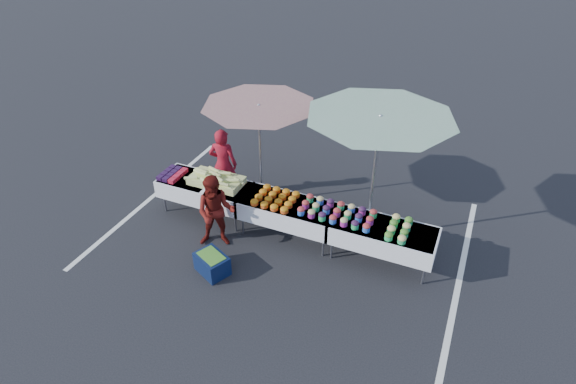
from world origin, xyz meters
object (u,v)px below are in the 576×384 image
at_px(customer, 216,212).
at_px(umbrella_left, 259,114).
at_px(table_left, 205,189).
at_px(vendor, 223,164).
at_px(umbrella_right, 379,128).
at_px(table_right, 383,235).
at_px(storage_bin, 212,263).
at_px(table_center, 288,210).

bearing_deg(customer, umbrella_left, 62.35).
relative_size(table_left, vendor, 1.17).
height_order(vendor, umbrella_right, umbrella_right).
xyz_separation_m(table_right, customer, (-2.90, -0.75, 0.15)).
distance_m(vendor, umbrella_left, 1.47).
xyz_separation_m(table_right, vendor, (-3.56, 0.67, 0.21)).
relative_size(table_right, vendor, 1.17).
bearing_deg(storage_bin, table_center, 85.93).
xyz_separation_m(table_center, vendor, (-1.76, 0.67, 0.21)).
bearing_deg(umbrella_left, customer, -95.33).
relative_size(table_center, customer, 1.27).
height_order(customer, umbrella_left, umbrella_left).
relative_size(vendor, storage_bin, 2.31).
bearing_deg(vendor, storage_bin, 100.34).
xyz_separation_m(table_left, table_right, (3.60, 0.00, 0.00)).
bearing_deg(table_center, umbrella_left, 139.94).
height_order(table_right, umbrella_right, umbrella_right).
distance_m(table_center, umbrella_left, 1.90).
bearing_deg(vendor, umbrella_left, 175.15).
relative_size(table_center, storage_bin, 2.69).
distance_m(table_center, storage_bin, 1.71).
height_order(umbrella_right, storage_bin, umbrella_right).
relative_size(table_right, customer, 1.27).
relative_size(table_left, customer, 1.27).
distance_m(table_left, table_right, 3.60).
bearing_deg(vendor, table_right, 155.55).
height_order(table_right, storage_bin, table_right).
bearing_deg(storage_bin, table_right, 54.02).
bearing_deg(customer, vendor, 92.56).
relative_size(table_center, vendor, 1.17).
distance_m(table_center, table_right, 1.80).
height_order(table_center, table_right, same).
height_order(table_center, umbrella_right, umbrella_right).
xyz_separation_m(table_left, vendor, (0.04, 0.67, 0.21)).
bearing_deg(storage_bin, customer, 137.06).
bearing_deg(umbrella_right, storage_bin, -138.17).
distance_m(table_left, customer, 1.04).
bearing_deg(customer, table_right, -7.80).
distance_m(customer, umbrella_right, 3.24).
distance_m(table_right, vendor, 3.63).
xyz_separation_m(table_left, umbrella_left, (0.85, 0.80, 1.44)).
bearing_deg(storage_bin, vendor, 138.74).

